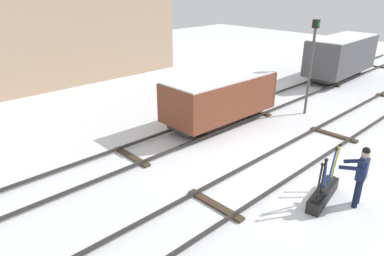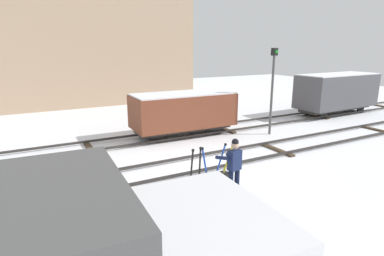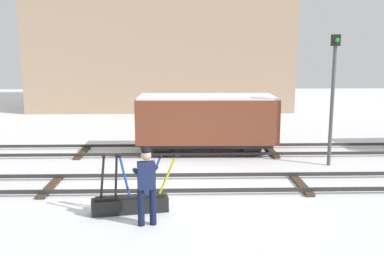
% 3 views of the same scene
% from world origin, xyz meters
% --- Properties ---
extents(ground_plane, '(60.00, 60.00, 0.00)m').
position_xyz_m(ground_plane, '(0.00, 0.00, 0.00)').
color(ground_plane, white).
extents(track_main_line, '(44.00, 1.94, 0.18)m').
position_xyz_m(track_main_line, '(0.00, 0.00, 0.11)').
color(track_main_line, '#2D2B28').
rests_on(track_main_line, ground_plane).
extents(track_siding_near, '(44.00, 1.94, 0.18)m').
position_xyz_m(track_siding_near, '(0.00, 4.04, 0.11)').
color(track_siding_near, '#2D2B28').
rests_on(track_siding_near, ground_plane).
extents(switch_lever_frame, '(2.05, 0.67, 1.45)m').
position_xyz_m(switch_lever_frame, '(-1.08, -1.91, 0.25)').
color(switch_lever_frame, black).
rests_on(switch_lever_frame, ground_plane).
extents(rail_worker, '(0.62, 0.73, 1.78)m').
position_xyz_m(rail_worker, '(-0.63, -2.64, 1.01)').
color(rail_worker, '#111831').
rests_on(rail_worker, ground_plane).
extents(signal_post, '(0.24, 0.32, 4.27)m').
position_xyz_m(signal_post, '(5.05, 2.18, 2.58)').
color(signal_post, '#4C4C4C').
rests_on(signal_post, ground_plane).
extents(freight_car_near_switch, '(5.87, 2.38, 2.63)m').
position_xyz_m(freight_car_near_switch, '(12.30, 4.04, 1.50)').
color(freight_car_near_switch, '#2D2B28').
rests_on(freight_car_near_switch, ground_plane).
extents(freight_car_back_track, '(5.06, 2.22, 2.14)m').
position_xyz_m(freight_car_back_track, '(1.07, 4.04, 1.25)').
color(freight_car_back_track, '#2D2B28').
rests_on(freight_car_back_track, ground_plane).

